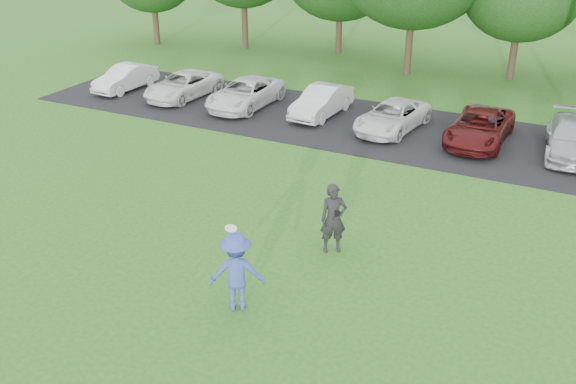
% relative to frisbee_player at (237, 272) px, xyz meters
% --- Properties ---
extents(ground, '(100.00, 100.00, 0.00)m').
position_rel_frisbee_player_xyz_m(ground, '(-0.52, 0.18, -0.98)').
color(ground, '#27671D').
rests_on(ground, ground).
extents(parking_lot, '(32.00, 6.50, 0.03)m').
position_rel_frisbee_player_xyz_m(parking_lot, '(-0.52, 13.18, -0.96)').
color(parking_lot, black).
rests_on(parking_lot, ground).
extents(frisbee_player, '(1.45, 1.24, 2.22)m').
position_rel_frisbee_player_xyz_m(frisbee_player, '(0.00, 0.00, 0.00)').
color(frisbee_player, '#3E4DAF').
rests_on(frisbee_player, ground).
extents(camera_bystander, '(0.84, 0.78, 1.93)m').
position_rel_frisbee_player_xyz_m(camera_bystander, '(0.97, 3.38, -0.01)').
color(camera_bystander, black).
rests_on(camera_bystander, ground).
extents(parked_cars, '(28.30, 4.81, 1.24)m').
position_rel_frisbee_player_xyz_m(parked_cars, '(-0.44, 13.24, -0.36)').
color(parked_cars, silver).
rests_on(parked_cars, parking_lot).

